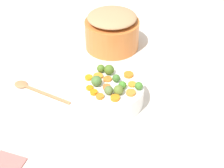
# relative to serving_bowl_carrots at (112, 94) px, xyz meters

# --- Properties ---
(tabletop) EXTENTS (2.40, 2.40, 0.02)m
(tabletop) POSITION_rel_serving_bowl_carrots_xyz_m (0.00, 0.02, -0.05)
(tabletop) COLOR silver
(tabletop) RESTS_ON ground
(serving_bowl_carrots) EXTENTS (0.25, 0.25, 0.08)m
(serving_bowl_carrots) POSITION_rel_serving_bowl_carrots_xyz_m (0.00, 0.00, 0.00)
(serving_bowl_carrots) COLOR white
(serving_bowl_carrots) RESTS_ON tabletop
(metal_pot) EXTENTS (0.26, 0.26, 0.14)m
(metal_pot) POSITION_rel_serving_bowl_carrots_xyz_m (0.40, -0.09, 0.03)
(metal_pot) COLOR orange
(metal_pot) RESTS_ON tabletop
(stuffing_mound) EXTENTS (0.23, 0.23, 0.04)m
(stuffing_mound) POSITION_rel_serving_bowl_carrots_xyz_m (0.40, -0.09, 0.12)
(stuffing_mound) COLOR tan
(stuffing_mound) RESTS_ON metal_pot
(carrot_slice_0) EXTENTS (0.04, 0.04, 0.01)m
(carrot_slice_0) POSITION_rel_serving_bowl_carrots_xyz_m (-0.01, 0.02, 0.05)
(carrot_slice_0) COLOR orange
(carrot_slice_0) RESTS_ON serving_bowl_carrots
(carrot_slice_1) EXTENTS (0.04, 0.04, 0.01)m
(carrot_slice_1) POSITION_rel_serving_bowl_carrots_xyz_m (-0.03, 0.07, 0.05)
(carrot_slice_1) COLOR orange
(carrot_slice_1) RESTS_ON serving_bowl_carrots
(carrot_slice_2) EXTENTS (0.04, 0.04, 0.01)m
(carrot_slice_2) POSITION_rel_serving_bowl_carrots_xyz_m (-0.07, 0.01, 0.05)
(carrot_slice_2) COLOR orange
(carrot_slice_2) RESTS_ON serving_bowl_carrots
(carrot_slice_3) EXTENTS (0.04, 0.04, 0.01)m
(carrot_slice_3) POSITION_rel_serving_bowl_carrots_xyz_m (-0.01, -0.08, 0.04)
(carrot_slice_3) COLOR orange
(carrot_slice_3) RESTS_ON serving_bowl_carrots
(carrot_slice_4) EXTENTS (0.04, 0.04, 0.01)m
(carrot_slice_4) POSITION_rel_serving_bowl_carrots_xyz_m (0.07, 0.04, 0.05)
(carrot_slice_4) COLOR orange
(carrot_slice_4) RESTS_ON serving_bowl_carrots
(carrot_slice_5) EXTENTS (0.05, 0.05, 0.01)m
(carrot_slice_5) POSITION_rel_serving_bowl_carrots_xyz_m (0.05, -0.08, 0.05)
(carrot_slice_5) COLOR orange
(carrot_slice_5) RESTS_ON serving_bowl_carrots
(carrot_slice_6) EXTENTS (0.04, 0.04, 0.01)m
(carrot_slice_6) POSITION_rel_serving_bowl_carrots_xyz_m (0.04, 0.01, 0.04)
(carrot_slice_6) COLOR orange
(carrot_slice_6) RESTS_ON serving_bowl_carrots
(carrot_slice_7) EXTENTS (0.05, 0.05, 0.01)m
(carrot_slice_7) POSITION_rel_serving_bowl_carrots_xyz_m (-0.06, -0.06, 0.05)
(carrot_slice_7) COLOR orange
(carrot_slice_7) RESTS_ON serving_bowl_carrots
(carrot_slice_8) EXTENTS (0.04, 0.04, 0.01)m
(carrot_slice_8) POSITION_rel_serving_bowl_carrots_xyz_m (-0.05, 0.06, 0.05)
(carrot_slice_8) COLOR orange
(carrot_slice_8) RESTS_ON serving_bowl_carrots
(carrot_slice_9) EXTENTS (0.04, 0.04, 0.01)m
(carrot_slice_9) POSITION_rel_serving_bowl_carrots_xyz_m (0.01, 0.08, 0.04)
(carrot_slice_9) COLOR orange
(carrot_slice_9) RESTS_ON serving_bowl_carrots
(carrot_slice_10) EXTENTS (0.04, 0.04, 0.01)m
(carrot_slice_10) POSITION_rel_serving_bowl_carrots_xyz_m (0.06, 0.08, 0.05)
(carrot_slice_10) COLOR orange
(carrot_slice_10) RESTS_ON serving_bowl_carrots
(brussels_sprout_0) EXTENTS (0.03, 0.03, 0.03)m
(brussels_sprout_0) POSITION_rel_serving_bowl_carrots_xyz_m (0.02, -0.02, 0.06)
(brussels_sprout_0) COLOR #42732F
(brussels_sprout_0) RESTS_ON serving_bowl_carrots
(brussels_sprout_1) EXTENTS (0.04, 0.04, 0.04)m
(brussels_sprout_1) POSITION_rel_serving_bowl_carrots_xyz_m (-0.05, -0.01, 0.06)
(brussels_sprout_1) COLOR olive
(brussels_sprout_1) RESTS_ON serving_bowl_carrots
(brussels_sprout_2) EXTENTS (0.03, 0.03, 0.03)m
(brussels_sprout_2) POSITION_rel_serving_bowl_carrots_xyz_m (-0.02, -0.03, 0.06)
(brussels_sprout_2) COLOR #44872B
(brussels_sprout_2) RESTS_ON serving_bowl_carrots
(brussels_sprout_3) EXTENTS (0.03, 0.03, 0.03)m
(brussels_sprout_3) POSITION_rel_serving_bowl_carrots_xyz_m (-0.04, 0.02, 0.06)
(brussels_sprout_3) COLOR #5B723C
(brussels_sprout_3) RESTS_ON serving_bowl_carrots
(brussels_sprout_4) EXTENTS (0.03, 0.03, 0.03)m
(brussels_sprout_4) POSITION_rel_serving_bowl_carrots_xyz_m (-0.04, -0.09, 0.06)
(brussels_sprout_4) COLOR #457F2D
(brussels_sprout_4) RESTS_ON serving_bowl_carrots
(brussels_sprout_5) EXTENTS (0.04, 0.04, 0.04)m
(brussels_sprout_5) POSITION_rel_serving_bowl_carrots_xyz_m (0.08, -0.01, 0.06)
(brussels_sprout_5) COLOR #4E7025
(brussels_sprout_5) RESTS_ON serving_bowl_carrots
(brussels_sprout_6) EXTENTS (0.03, 0.03, 0.03)m
(brussels_sprout_6) POSITION_rel_serving_bowl_carrots_xyz_m (0.10, 0.02, 0.06)
(brussels_sprout_6) COLOR #4E7324
(brussels_sprout_6) RESTS_ON serving_bowl_carrots
(brussels_sprout_7) EXTENTS (0.04, 0.04, 0.04)m
(brussels_sprout_7) POSITION_rel_serving_bowl_carrots_xyz_m (0.02, 0.06, 0.06)
(brussels_sprout_7) COLOR #4B7437
(brussels_sprout_7) RESTS_ON serving_bowl_carrots
(wooden_spoon) EXTENTS (0.20, 0.22, 0.01)m
(wooden_spoon) POSITION_rel_serving_bowl_carrots_xyz_m (0.15, 0.31, -0.04)
(wooden_spoon) COLOR #AF7C50
(wooden_spoon) RESTS_ON tabletop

